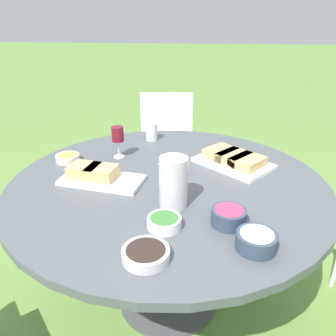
{
  "coord_description": "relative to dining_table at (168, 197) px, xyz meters",
  "views": [
    {
      "loc": [
        -0.16,
        1.37,
        1.45
      ],
      "look_at": [
        0.0,
        0.0,
        0.81
      ],
      "focal_mm": 35.0,
      "sensor_mm": 36.0,
      "label": 1
    }
  ],
  "objects": [
    {
      "name": "ground_plane",
      "position": [
        0.0,
        0.0,
        -0.66
      ],
      "size": [
        40.0,
        40.0,
        0.0
      ],
      "primitive_type": "plane",
      "color": "#668E42"
    },
    {
      "name": "bowl_fries",
      "position": [
        0.55,
        -0.16,
        0.12
      ],
      "size": [
        0.12,
        0.12,
        0.04
      ],
      "color": "beige",
      "rests_on": "dining_table"
    },
    {
      "name": "bowl_dip_red",
      "position": [
        -0.26,
        0.34,
        0.13
      ],
      "size": [
        0.13,
        0.13,
        0.06
      ],
      "color": "#334256",
      "rests_on": "dining_table"
    },
    {
      "name": "platter_bread_main",
      "position": [
        -0.32,
        -0.21,
        0.13
      ],
      "size": [
        0.45,
        0.43,
        0.07
      ],
      "color": "white",
      "rests_on": "dining_table"
    },
    {
      "name": "wine_glass",
      "position": [
        0.3,
        -0.24,
        0.22
      ],
      "size": [
        0.07,
        0.07,
        0.17
      ],
      "color": "silver",
      "rests_on": "dining_table"
    },
    {
      "name": "bowl_olives",
      "position": [
        0.01,
        0.56,
        0.11
      ],
      "size": [
        0.15,
        0.15,
        0.04
      ],
      "color": "silver",
      "rests_on": "dining_table"
    },
    {
      "name": "chair_far_back",
      "position": [
        0.15,
        -1.21,
        -0.14
      ],
      "size": [
        0.49,
        0.47,
        0.89
      ],
      "color": "white",
      "rests_on": "ground_plane"
    },
    {
      "name": "bowl_dip_cream",
      "position": [
        -0.35,
        0.47,
        0.13
      ],
      "size": [
        0.14,
        0.14,
        0.06
      ],
      "color": "#334256",
      "rests_on": "dining_table"
    },
    {
      "name": "bowl_salad",
      "position": [
        -0.03,
        0.39,
        0.12
      ],
      "size": [
        0.13,
        0.13,
        0.04
      ],
      "color": "white",
      "rests_on": "dining_table"
    },
    {
      "name": "water_pitcher",
      "position": [
        -0.05,
        0.23,
        0.2
      ],
      "size": [
        0.12,
        0.11,
        0.21
      ],
      "color": "silver",
      "rests_on": "dining_table"
    },
    {
      "name": "cup_water_near",
      "position": [
        0.16,
        -0.54,
        0.15
      ],
      "size": [
        0.07,
        0.07,
        0.11
      ],
      "color": "silver",
      "rests_on": "dining_table"
    },
    {
      "name": "dining_table",
      "position": [
        0.0,
        0.0,
        0.0
      ],
      "size": [
        1.48,
        1.48,
        0.75
      ],
      "color": "#4C4C51",
      "rests_on": "ground_plane"
    },
    {
      "name": "platter_charcuterie",
      "position": [
        0.33,
        0.06,
        0.13
      ],
      "size": [
        0.4,
        0.24,
        0.08
      ],
      "color": "white",
      "rests_on": "dining_table"
    }
  ]
}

